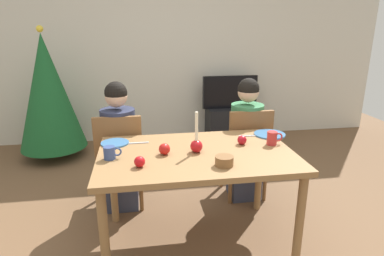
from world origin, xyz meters
name	(u,v)px	position (x,y,z in m)	size (l,w,h in m)	color
ground_plane	(196,241)	(0.00, 0.00, 0.00)	(7.68, 7.68, 0.00)	brown
back_wall	(165,49)	(0.00, 2.60, 1.30)	(6.40, 0.10, 2.60)	beige
dining_table	(196,163)	(0.00, 0.00, 0.67)	(1.40, 0.90, 0.75)	olive
chair_left	(120,156)	(-0.58, 0.61, 0.51)	(0.40, 0.40, 0.90)	brown
chair_right	(247,148)	(0.59, 0.61, 0.51)	(0.40, 0.40, 0.90)	brown
person_left_child	(120,149)	(-0.58, 0.64, 0.57)	(0.30, 0.30, 1.17)	#33384C
person_right_child	(246,142)	(0.59, 0.64, 0.57)	(0.30, 0.30, 1.17)	#33384C
tv_stand	(229,124)	(0.89, 2.30, 0.24)	(0.64, 0.40, 0.48)	black
tv	(230,92)	(0.89, 2.30, 0.71)	(0.79, 0.05, 0.46)	black
christmas_tree	(48,92)	(-1.48, 2.00, 0.84)	(0.80, 0.80, 1.62)	brown
candle_centerpiece	(196,144)	(0.00, 0.00, 0.81)	(0.09, 0.09, 0.30)	red
plate_left	(115,143)	(-0.59, 0.27, 0.76)	(0.21, 0.21, 0.01)	teal
plate_right	(270,134)	(0.67, 0.28, 0.76)	(0.26, 0.26, 0.01)	teal
mug_left	(110,153)	(-0.60, -0.03, 0.79)	(0.12, 0.08, 0.09)	#33477F
mug_right	(272,138)	(0.60, 0.06, 0.80)	(0.12, 0.08, 0.10)	#B72D2D
fork_left	(137,143)	(-0.42, 0.25, 0.75)	(0.18, 0.01, 0.01)	silver
fork_right	(250,136)	(0.49, 0.28, 0.75)	(0.18, 0.01, 0.01)	silver
bowl_walnuts	(224,161)	(0.14, -0.26, 0.78)	(0.12, 0.12, 0.06)	brown
apple_near_candle	(164,149)	(-0.23, -0.01, 0.79)	(0.08, 0.08, 0.08)	red
apple_by_left_plate	(140,162)	(-0.40, -0.20, 0.79)	(0.07, 0.07, 0.07)	red
apple_by_right_mug	(242,140)	(0.37, 0.10, 0.79)	(0.07, 0.07, 0.07)	#AF131E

